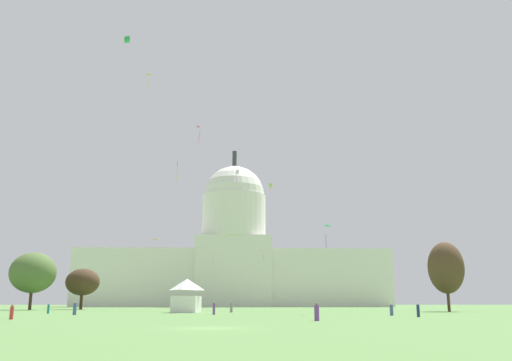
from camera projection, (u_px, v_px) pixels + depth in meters
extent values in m
plane|color=#567F42|center=(209.00, 328.00, 35.01)|extent=(800.00, 800.00, 0.00)
cube|color=silver|center=(156.00, 278.00, 212.23)|extent=(61.54, 22.11, 22.17)
cube|color=silver|center=(310.00, 278.00, 214.59)|extent=(61.54, 22.11, 22.17)
cube|color=silver|center=(233.00, 272.00, 213.97)|extent=(29.53, 24.33, 27.21)
cylinder|color=silver|center=(234.00, 217.00, 218.94)|extent=(25.83, 25.83, 17.35)
sphere|color=silver|center=(234.00, 196.00, 220.87)|extent=(24.93, 24.93, 24.93)
cylinder|color=#2D3833|center=(235.00, 159.00, 224.41)|extent=(1.80, 1.80, 6.79)
cube|color=white|center=(186.00, 304.00, 90.11)|extent=(4.68, 7.23, 2.71)
pyramid|color=white|center=(187.00, 285.00, 90.84)|extent=(4.92, 7.59, 1.92)
cylinder|color=#4C3823|center=(448.00, 297.00, 99.91)|extent=(0.54, 0.54, 5.18)
ellipsoid|color=#4C3823|center=(446.00, 268.00, 101.13)|extent=(9.64, 9.69, 9.68)
cylinder|color=#42301E|center=(31.00, 297.00, 122.60)|extent=(0.68, 0.68, 5.62)
ellipsoid|color=#4C6633|center=(33.00, 273.00, 123.85)|extent=(11.86, 11.20, 9.30)
cylinder|color=#42301E|center=(81.00, 300.00, 131.14)|extent=(0.74, 0.74, 4.64)
ellipsoid|color=#42301E|center=(83.00, 282.00, 132.09)|extent=(10.99, 10.23, 6.53)
cylinder|color=#1E757A|center=(48.00, 309.00, 81.04)|extent=(0.41, 0.41, 1.34)
sphere|color=beige|center=(49.00, 304.00, 81.21)|extent=(0.26, 0.26, 0.21)
cylinder|color=navy|center=(418.00, 311.00, 61.96)|extent=(0.37, 0.37, 1.38)
sphere|color=beige|center=(418.00, 304.00, 62.14)|extent=(0.27, 0.27, 0.25)
cylinder|color=#3D5684|center=(75.00, 309.00, 72.70)|extent=(0.66, 0.66, 1.56)
sphere|color=tan|center=(75.00, 302.00, 72.90)|extent=(0.28, 0.28, 0.20)
cylinder|color=#703D93|center=(317.00, 313.00, 48.84)|extent=(0.55, 0.55, 1.38)
sphere|color=brown|center=(317.00, 304.00, 49.02)|extent=(0.31, 0.31, 0.25)
cylinder|color=red|center=(12.00, 313.00, 53.13)|extent=(0.45, 0.45, 1.26)
sphere|color=#A37556|center=(12.00, 305.00, 53.30)|extent=(0.29, 0.29, 0.24)
cylinder|color=#703D93|center=(214.00, 309.00, 73.68)|extent=(0.38, 0.38, 1.55)
sphere|color=tan|center=(214.00, 302.00, 73.87)|extent=(0.23, 0.23, 0.22)
cylinder|color=#3D5684|center=(392.00, 310.00, 69.32)|extent=(0.61, 0.61, 1.34)
sphere|color=beige|center=(391.00, 304.00, 69.50)|extent=(0.31, 0.31, 0.22)
cylinder|color=gray|center=(231.00, 308.00, 91.75)|extent=(0.61, 0.61, 1.44)
sphere|color=brown|center=(231.00, 303.00, 91.93)|extent=(0.26, 0.26, 0.20)
pyramid|color=pink|center=(215.00, 254.00, 166.82)|extent=(0.94, 1.33, 0.20)
cylinder|color=pink|center=(213.00, 261.00, 166.22)|extent=(0.52, 0.24, 3.07)
cube|color=purple|center=(177.00, 164.00, 119.33)|extent=(0.21, 0.64, 1.19)
cylinder|color=#8CD133|center=(177.00, 174.00, 118.85)|extent=(0.47, 0.43, 3.10)
pyramid|color=gold|center=(149.00, 77.00, 137.11)|extent=(1.45, 0.79, 0.17)
cylinder|color=#8CD133|center=(149.00, 85.00, 136.28)|extent=(0.40, 0.42, 3.22)
pyramid|color=teal|center=(324.00, 229.00, 77.57)|extent=(1.58, 1.93, 0.25)
cylinder|color=purple|center=(326.00, 241.00, 76.99)|extent=(0.09, 0.26, 1.86)
cube|color=#8CD133|center=(271.00, 186.00, 186.85)|extent=(1.38, 1.33, 0.79)
cube|color=#8CD133|center=(271.00, 184.00, 187.00)|extent=(1.38, 1.33, 0.79)
cylinder|color=orange|center=(270.00, 189.00, 186.60)|extent=(0.29, 0.26, 1.77)
pyramid|color=#D1339E|center=(265.00, 252.00, 163.14)|extent=(1.31, 1.79, 0.33)
cylinder|color=#D1339E|center=(263.00, 258.00, 162.86)|extent=(0.18, 0.31, 2.14)
cube|color=green|center=(127.00, 41.00, 88.42)|extent=(1.07, 1.02, 0.59)
cube|color=green|center=(127.00, 38.00, 88.52)|extent=(1.07, 1.02, 0.59)
pyramid|color=red|center=(200.00, 129.00, 135.98)|extent=(1.04, 1.44, 0.29)
cylinder|color=red|center=(199.00, 137.00, 135.55)|extent=(0.46, 0.28, 3.17)
cube|color=white|center=(237.00, 172.00, 90.54)|extent=(0.69, 0.41, 0.99)
cylinder|color=purple|center=(236.00, 179.00, 90.28)|extent=(0.23, 0.16, 1.32)
pyramid|color=orange|center=(153.00, 241.00, 95.22)|extent=(1.36, 1.57, 0.25)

